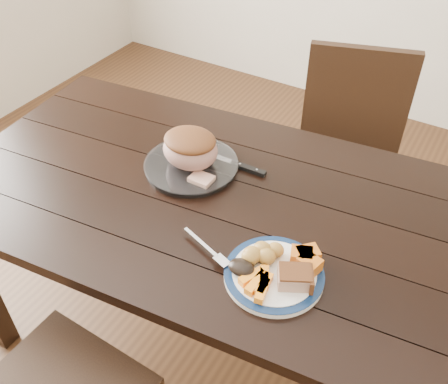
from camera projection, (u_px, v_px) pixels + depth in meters
The scene contains 15 objects.
ground at pixel (210, 332), 2.02m from camera, with size 4.00×4.00×0.00m, color #472B16.
dining_table at pixel (206, 214), 1.58m from camera, with size 1.68×1.06×0.75m.
chair_far at pixel (348, 152), 2.06m from camera, with size 0.53×0.54×0.93m.
dinner_plate at pixel (274, 275), 1.27m from camera, with size 0.26×0.26×0.02m, color white.
plate_rim at pixel (274, 273), 1.26m from camera, with size 0.26×0.26×0.02m, color #0D2245.
serving_platter at pixel (191, 166), 1.61m from camera, with size 0.29×0.29×0.02m, color white.
pork_slice at pixel (295, 277), 1.22m from camera, with size 0.08×0.06×0.04m, color tan.
roasted_potatoes at pixel (261, 254), 1.28m from camera, with size 0.09×0.10×0.04m.
carrot_batons at pixel (259, 283), 1.22m from camera, with size 0.08×0.11×0.02m.
pumpkin_wedges at pixel (306, 258), 1.27m from camera, with size 0.09×0.09×0.04m.
dark_mushroom at pixel (242, 268), 1.25m from camera, with size 0.07×0.05×0.03m, color black.
fork at pixel (209, 250), 1.32m from camera, with size 0.17×0.07×0.00m.
roast_joint at pixel (190, 150), 1.56m from camera, with size 0.18×0.16×0.12m, color tan.
cut_slice at pixel (201, 179), 1.53m from camera, with size 0.07×0.06×0.02m, color tan.
carving_knife at pixel (237, 165), 1.61m from camera, with size 0.32×0.03×0.01m.
Camera 1 is at (0.64, -0.96, 1.75)m, focal length 40.00 mm.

